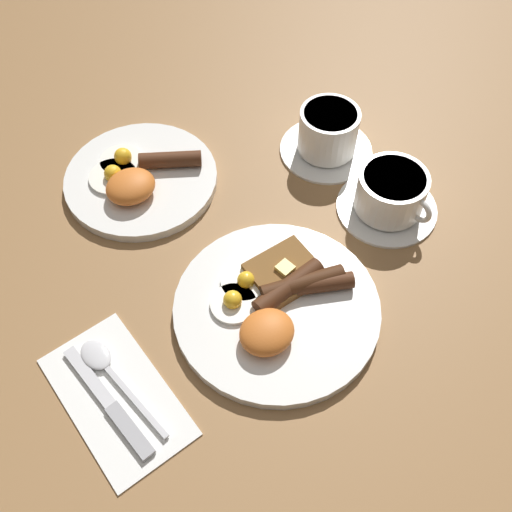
% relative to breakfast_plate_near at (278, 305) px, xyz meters
% --- Properties ---
extents(ground_plane, '(3.00, 3.00, 0.00)m').
position_rel_breakfast_plate_near_xyz_m(ground_plane, '(-0.00, -0.00, -0.01)').
color(ground_plane, olive).
extents(breakfast_plate_near, '(0.27, 0.27, 0.05)m').
position_rel_breakfast_plate_near_xyz_m(breakfast_plate_near, '(0.00, 0.00, 0.00)').
color(breakfast_plate_near, white).
rests_on(breakfast_plate_near, ground_plane).
extents(breakfast_plate_far, '(0.23, 0.23, 0.05)m').
position_rel_breakfast_plate_near_xyz_m(breakfast_plate_far, '(-0.03, 0.30, -0.00)').
color(breakfast_plate_far, white).
rests_on(breakfast_plate_far, ground_plane).
extents(teacup_near, '(0.15, 0.15, 0.07)m').
position_rel_breakfast_plate_near_xyz_m(teacup_near, '(0.24, 0.04, 0.02)').
color(teacup_near, white).
rests_on(teacup_near, ground_plane).
extents(teacup_far, '(0.15, 0.15, 0.08)m').
position_rel_breakfast_plate_near_xyz_m(teacup_far, '(0.24, 0.19, 0.02)').
color(teacup_far, white).
rests_on(teacup_far, ground_plane).
extents(napkin, '(0.11, 0.20, 0.01)m').
position_rel_breakfast_plate_near_xyz_m(napkin, '(-0.23, 0.02, -0.01)').
color(napkin, white).
rests_on(napkin, ground_plane).
extents(knife, '(0.03, 0.18, 0.01)m').
position_rel_breakfast_plate_near_xyz_m(knife, '(-0.24, 0.01, -0.01)').
color(knife, silver).
rests_on(knife, napkin).
extents(spoon, '(0.04, 0.17, 0.01)m').
position_rel_breakfast_plate_near_xyz_m(spoon, '(-0.22, 0.06, -0.00)').
color(spoon, silver).
rests_on(spoon, napkin).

